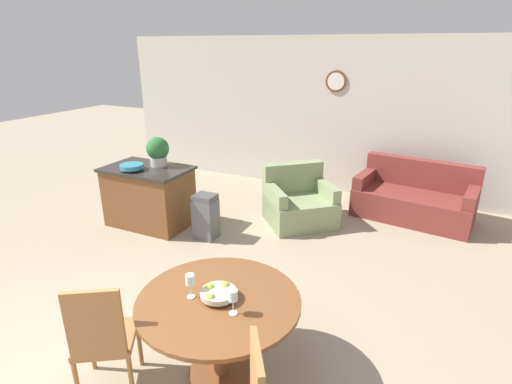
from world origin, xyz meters
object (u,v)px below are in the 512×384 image
Objects in this scene: dining_chair_near_left at (102,335)px; kitchen_island at (149,196)px; teal_bowl at (132,167)px; potted_plant at (158,151)px; dining_table at (219,317)px; trash_bin at (206,217)px; fruit_bowl at (218,293)px; wine_glass_right at (233,296)px; wine_glass_left at (190,281)px; armchair at (299,204)px; couch at (414,199)px.

dining_chair_near_left is 3.16m from kitchen_island.
potted_plant is at bearing 59.52° from teal_bowl.
kitchen_island reaches higher than dining_table.
trash_bin is (0.89, -0.20, -0.79)m from potted_plant.
kitchen_island is 3.78× the size of teal_bowl.
potted_plant is 0.66× the size of trash_bin.
dining_chair_near_left is at bearing -142.29° from fruit_bowl.
wine_glass_left is at bearing 174.55° from wine_glass_right.
armchair is (1.97, 1.02, -0.15)m from kitchen_island.
teal_bowl is at bearing -172.29° from trash_bin.
wine_glass_right is at bearing -5.45° from wine_glass_left.
potted_plant is (0.11, 0.16, 0.66)m from kitchen_island.
dining_table is 3.85× the size of teal_bowl.
armchair reaches higher than dining_table.
wine_glass_right is 2.77m from trash_bin.
teal_bowl is 0.26× the size of armchair.
dining_chair_near_left reaches higher than kitchen_island.
potted_plant reaches higher than dining_table.
armchair is at bearing 47.53° from trash_bin.
trash_bin is at bearing 126.75° from wine_glass_right.
trash_bin is (-1.44, 2.07, -0.25)m from dining_table.
dining_chair_near_left is at bearing -154.26° from wine_glass_right.
couch is (2.53, 1.99, -0.02)m from trash_bin.
couch is (1.77, 4.58, -0.25)m from dining_chair_near_left.
dining_chair_near_left is 0.81× the size of kitchen_island.
armchair is (-1.56, -0.93, -0.01)m from couch.
wine_glass_right is at bearing -30.41° from fruit_bowl.
trash_bin is at bearing -173.95° from armchair.
wine_glass_right reaches higher than couch.
fruit_bowl is at bearing -37.09° from teal_bowl.
potted_plant is at bearing -144.32° from couch.
dining_table is 2.96× the size of potted_plant.
trash_bin is at bearing 124.84° from dining_table.
dining_table is 0.38m from wine_glass_left.
trash_bin is 0.35× the size of couch.
wine_glass_left is 2.53m from trash_bin.
dining_chair_near_left reaches higher than teal_bowl.
fruit_bowl is (0.68, 0.53, 0.24)m from dining_chair_near_left.
fruit_bowl is 0.22× the size of armchair.
potted_plant is at bearing 136.75° from wine_glass_right.
teal_bowl is 2.48m from armchair.
potted_plant reaches higher than teal_bowl.
teal_bowl reaches higher than couch.
dining_chair_near_left is 1.57× the size of trash_bin.
dining_table is 4.21m from couch.
teal_bowl reaches higher than dining_table.
kitchen_island is 1.93× the size of trash_bin.
wine_glass_left is (-0.20, -0.07, 0.09)m from fruit_bowl.
kitchen_island reaches higher than couch.
fruit_bowl is at bearing -123.03° from armchair.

